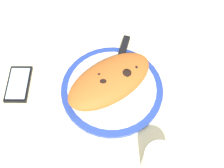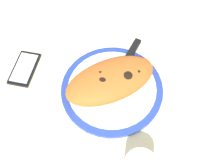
{
  "view_description": "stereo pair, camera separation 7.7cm",
  "coord_description": "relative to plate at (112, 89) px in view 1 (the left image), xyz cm",
  "views": [
    {
      "loc": [
        -25.41,
        -29.15,
        70.17
      ],
      "look_at": [
        0.0,
        0.0,
        3.61
      ],
      "focal_mm": 44.08,
      "sensor_mm": 36.0,
      "label": 1
    },
    {
      "loc": [
        -19.14,
        -33.6,
        70.17
      ],
      "look_at": [
        0.0,
        0.0,
        3.61
      ],
      "focal_mm": 44.08,
      "sensor_mm": 36.0,
      "label": 2
    }
  ],
  "objects": [
    {
      "name": "knife",
      "position": [
        8.63,
        5.92,
        1.33
      ],
      "size": [
        21.08,
        14.77,
        1.2
      ],
      "color": "silver",
      "rests_on": "plate"
    },
    {
      "name": "plate",
      "position": [
        0.0,
        0.0,
        0.0
      ],
      "size": [
        29.42,
        29.42,
        1.61
      ],
      "color": "#233D99",
      "rests_on": "ground_plane"
    },
    {
      "name": "fork",
      "position": [
        0.8,
        -8.3,
        1.04
      ],
      "size": [
        17.15,
        3.93,
        0.4
      ],
      "color": "silver",
      "rests_on": "plate"
    },
    {
      "name": "water_glass",
      "position": [
        -6.14,
        -23.63,
        3.35
      ],
      "size": [
        7.45,
        7.45,
        9.3
      ],
      "color": "silver",
      "rests_on": "ground_plane"
    },
    {
      "name": "smartphone",
      "position": [
        -19.53,
        19.38,
        -0.21
      ],
      "size": [
        12.68,
        13.17,
        1.16
      ],
      "color": "black",
      "rests_on": "ground_plane"
    },
    {
      "name": "calzone",
      "position": [
        0.18,
        0.97,
        3.59
      ],
      "size": [
        27.34,
        15.74,
        5.5
      ],
      "color": "#C16023",
      "rests_on": "plate"
    },
    {
      "name": "ground_plane",
      "position": [
        0.0,
        0.0,
        -2.27
      ],
      "size": [
        150.0,
        150.0,
        3.0
      ],
      "primitive_type": "cube",
      "color": "beige"
    }
  ]
}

